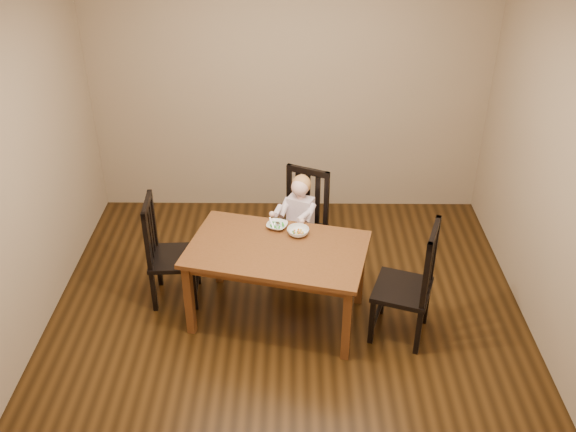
{
  "coord_description": "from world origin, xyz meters",
  "views": [
    {
      "loc": [
        0.05,
        -4.1,
        3.54
      ],
      "look_at": [
        0.0,
        0.25,
        0.9
      ],
      "focal_mm": 40.0,
      "sensor_mm": 36.0,
      "label": 1
    }
  ],
  "objects_px": {
    "dining_table": "(277,256)",
    "chair_right": "(410,285)",
    "chair_left": "(168,253)",
    "chair_child": "(302,224)",
    "toddler": "(300,215)",
    "bowl_peas": "(277,226)",
    "bowl_veg": "(298,232)"
  },
  "relations": [
    {
      "from": "bowl_peas",
      "to": "bowl_veg",
      "type": "xyz_separation_m",
      "value": [
        0.17,
        -0.1,
        0.01
      ]
    },
    {
      "from": "dining_table",
      "to": "chair_child",
      "type": "xyz_separation_m",
      "value": [
        0.2,
        0.71,
        -0.15
      ]
    },
    {
      "from": "bowl_peas",
      "to": "chair_left",
      "type": "bearing_deg",
      "value": -177.83
    },
    {
      "from": "dining_table",
      "to": "chair_left",
      "type": "xyz_separation_m",
      "value": [
        -0.94,
        0.26,
        -0.15
      ]
    },
    {
      "from": "chair_right",
      "to": "bowl_peas",
      "type": "relative_size",
      "value": 6.21
    },
    {
      "from": "bowl_peas",
      "to": "dining_table",
      "type": "bearing_deg",
      "value": -88.67
    },
    {
      "from": "dining_table",
      "to": "toddler",
      "type": "bearing_deg",
      "value": 74.52
    },
    {
      "from": "chair_right",
      "to": "toddler",
      "type": "bearing_deg",
      "value": 63.56
    },
    {
      "from": "chair_left",
      "to": "chair_right",
      "type": "relative_size",
      "value": 0.94
    },
    {
      "from": "chair_left",
      "to": "bowl_peas",
      "type": "distance_m",
      "value": 0.96
    },
    {
      "from": "bowl_peas",
      "to": "bowl_veg",
      "type": "height_order",
      "value": "bowl_veg"
    },
    {
      "from": "dining_table",
      "to": "toddler",
      "type": "distance_m",
      "value": 0.69
    },
    {
      "from": "chair_right",
      "to": "bowl_peas",
      "type": "bearing_deg",
      "value": 83.57
    },
    {
      "from": "chair_left",
      "to": "toddler",
      "type": "distance_m",
      "value": 1.2
    },
    {
      "from": "chair_child",
      "to": "toddler",
      "type": "xyz_separation_m",
      "value": [
        -0.02,
        -0.05,
        0.13
      ]
    },
    {
      "from": "dining_table",
      "to": "chair_right",
      "type": "relative_size",
      "value": 1.5
    },
    {
      "from": "dining_table",
      "to": "bowl_peas",
      "type": "bearing_deg",
      "value": 91.33
    },
    {
      "from": "chair_left",
      "to": "toddler",
      "type": "height_order",
      "value": "chair_left"
    },
    {
      "from": "chair_right",
      "to": "dining_table",
      "type": "bearing_deg",
      "value": 97.88
    },
    {
      "from": "chair_child",
      "to": "bowl_peas",
      "type": "xyz_separation_m",
      "value": [
        -0.21,
        -0.42,
        0.25
      ]
    },
    {
      "from": "dining_table",
      "to": "chair_right",
      "type": "height_order",
      "value": "chair_right"
    },
    {
      "from": "toddler",
      "to": "bowl_veg",
      "type": "relative_size",
      "value": 2.81
    },
    {
      "from": "chair_left",
      "to": "chair_right",
      "type": "distance_m",
      "value": 2.03
    },
    {
      "from": "chair_child",
      "to": "chair_right",
      "type": "bearing_deg",
      "value": 156.33
    },
    {
      "from": "chair_right",
      "to": "chair_left",
      "type": "bearing_deg",
      "value": 95.94
    },
    {
      "from": "dining_table",
      "to": "bowl_peas",
      "type": "relative_size",
      "value": 9.3
    },
    {
      "from": "toddler",
      "to": "bowl_veg",
      "type": "xyz_separation_m",
      "value": [
        -0.02,
        -0.47,
        0.13
      ]
    },
    {
      "from": "toddler",
      "to": "bowl_veg",
      "type": "distance_m",
      "value": 0.49
    },
    {
      "from": "chair_right",
      "to": "toddler",
      "type": "height_order",
      "value": "chair_right"
    },
    {
      "from": "chair_right",
      "to": "toddler",
      "type": "distance_m",
      "value": 1.22
    },
    {
      "from": "toddler",
      "to": "chair_left",
      "type": "bearing_deg",
      "value": 44.11
    },
    {
      "from": "chair_left",
      "to": "toddler",
      "type": "bearing_deg",
      "value": 106.6
    }
  ]
}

